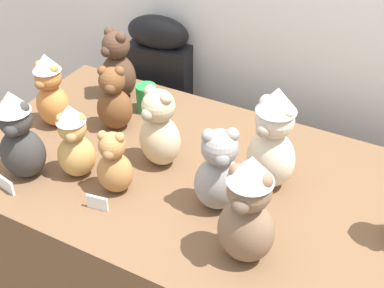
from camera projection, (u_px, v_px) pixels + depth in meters
The scene contains 15 objects.
display_table at pixel (192, 248), 1.95m from camera, with size 1.59×0.90×0.74m, color brown.
instrument_case at pixel (161, 113), 2.46m from camera, with size 0.29×0.16×0.99m.
teddy_bear_cream at pixel (273, 139), 1.59m from camera, with size 0.20×0.18×0.36m.
teddy_bear_cocoa at pixel (118, 66), 2.05m from camera, with size 0.18×0.16×0.29m.
teddy_bear_sand at pixel (159, 130), 1.70m from camera, with size 0.17×0.16×0.29m.
teddy_bear_caramel at pixel (114, 164), 1.60m from camera, with size 0.14×0.13×0.23m.
teddy_bear_mocha at pixel (247, 211), 1.34m from camera, with size 0.16×0.14×0.35m.
teddy_bear_chestnut at pixel (114, 100), 1.88m from camera, with size 0.17×0.16×0.26m.
teddy_bear_honey at pixel (74, 142), 1.65m from camera, with size 0.16×0.15×0.27m.
teddy_bear_charcoal at pixel (19, 136), 1.63m from camera, with size 0.19×0.18×0.32m.
teddy_bear_ginger at pixel (51, 91), 1.88m from camera, with size 0.13×0.12×0.29m.
teddy_bear_ash at pixel (219, 172), 1.52m from camera, with size 0.19×0.19×0.29m.
party_cup_green at pixel (147, 98), 2.01m from camera, with size 0.08×0.08×0.11m, color #238C3D.
name_card_front_left at pixel (97, 203), 1.58m from camera, with size 0.07×0.01×0.05m, color white.
name_card_front_middle at pixel (6, 185), 1.64m from camera, with size 0.07×0.01×0.05m, color white.
Camera 1 is at (0.63, -0.93, 1.85)m, focal length 48.26 mm.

